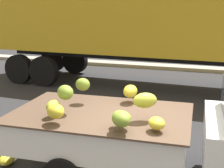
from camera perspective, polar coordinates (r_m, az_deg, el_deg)
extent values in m
cube|color=gray|center=(14.57, 15.46, 2.72)|extent=(80.00, 0.80, 0.16)
cube|color=white|center=(5.32, -1.96, -10.36)|extent=(2.88, 1.89, 0.08)
cube|color=white|center=(5.98, 0.46, -4.90)|extent=(2.79, 0.21, 0.44)
cube|color=white|center=(4.49, -5.30, -11.53)|extent=(2.79, 0.21, 0.44)
cube|color=white|center=(5.01, 13.33, -9.10)|extent=(0.15, 1.73, 0.44)
cube|color=white|center=(5.76, -15.17, -6.14)|extent=(0.15, 1.73, 0.44)
cube|color=#B21914|center=(6.02, 0.53, -5.17)|extent=(2.67, 0.16, 0.07)
cube|color=brown|center=(5.14, -2.01, -5.37)|extent=(3.01, 2.02, 0.03)
ellipsoid|color=olive|center=(5.53, -5.40, -0.07)|extent=(0.26, 0.23, 0.23)
ellipsoid|color=gold|center=(4.68, 6.08, -3.00)|extent=(0.44, 0.40, 0.23)
ellipsoid|color=olive|center=(4.23, 1.66, -6.41)|extent=(0.40, 0.41, 0.22)
ellipsoid|color=gold|center=(4.36, 8.21, -7.14)|extent=(0.33, 0.35, 0.17)
ellipsoid|color=#97A932|center=(4.94, -10.77, -4.00)|extent=(0.20, 0.30, 0.19)
ellipsoid|color=yellow|center=(5.59, 3.39, -1.33)|extent=(0.27, 0.37, 0.23)
ellipsoid|color=gold|center=(4.63, -10.34, -4.93)|extent=(0.40, 0.40, 0.22)
ellipsoid|color=olive|center=(5.04, -8.58, -1.53)|extent=(0.40, 0.39, 0.24)
ellipsoid|color=olive|center=(4.40, 1.79, -6.03)|extent=(0.40, 0.38, 0.17)
cylinder|color=black|center=(6.25, -2.52, -9.17)|extent=(0.65, 0.24, 0.64)
cube|color=gold|center=(10.88, 7.21, 12.87)|extent=(12.09, 2.98, 2.70)
cube|color=black|center=(11.00, 6.97, 5.04)|extent=(11.05, 0.84, 0.30)
cylinder|color=black|center=(13.49, -6.81, 4.25)|extent=(1.09, 0.34, 1.08)
cylinder|color=black|center=(11.46, -12.40, 2.33)|extent=(1.09, 0.34, 1.08)
cylinder|color=black|center=(14.03, -10.72, 4.47)|extent=(1.09, 0.34, 1.08)
cylinder|color=black|center=(12.09, -16.69, 2.65)|extent=(1.09, 0.34, 1.08)
ellipsoid|color=gold|center=(6.08, -18.75, -12.97)|extent=(0.35, 0.42, 0.19)
cube|color=olive|center=(6.50, -18.74, -10.59)|extent=(0.52, 0.36, 0.31)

